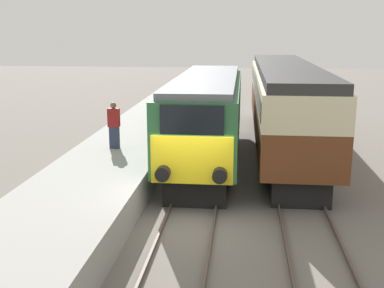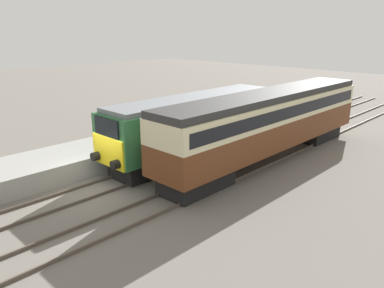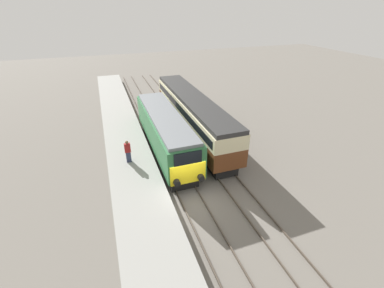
% 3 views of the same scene
% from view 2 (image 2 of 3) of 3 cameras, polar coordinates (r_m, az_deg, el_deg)
% --- Properties ---
extents(ground_plane, '(120.00, 120.00, 0.00)m').
position_cam_2_polar(ground_plane, '(18.69, -14.09, -6.70)').
color(ground_plane, slate).
extents(platform_left, '(3.50, 50.00, 1.05)m').
position_cam_2_polar(platform_left, '(25.58, -2.95, 1.53)').
color(platform_left, gray).
rests_on(platform_left, ground_plane).
extents(rails_near_track, '(1.51, 60.00, 0.14)m').
position_cam_2_polar(rails_near_track, '(21.47, -2.77, -2.83)').
color(rails_near_track, '#4C4238').
rests_on(rails_near_track, ground_plane).
extents(rails_far_track, '(1.50, 60.00, 0.14)m').
position_cam_2_polar(rails_far_track, '(19.28, 4.19, -5.22)').
color(rails_far_track, '#4C4238').
rests_on(rails_far_track, ground_plane).
extents(locomotive, '(2.70, 12.58, 3.68)m').
position_cam_2_polar(locomotive, '(22.09, 0.52, 3.10)').
color(locomotive, black).
rests_on(locomotive, ground_plane).
extents(passenger_carriage, '(2.75, 16.61, 4.01)m').
position_cam_2_polar(passenger_carriage, '(22.00, 11.76, 3.70)').
color(passenger_carriage, black).
rests_on(passenger_carriage, ground_plane).
extents(person_on_platform, '(0.44, 0.26, 1.80)m').
position_cam_2_polar(person_on_platform, '(23.26, -9.29, 3.36)').
color(person_on_platform, '#2D334C').
rests_on(person_on_platform, platform_left).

